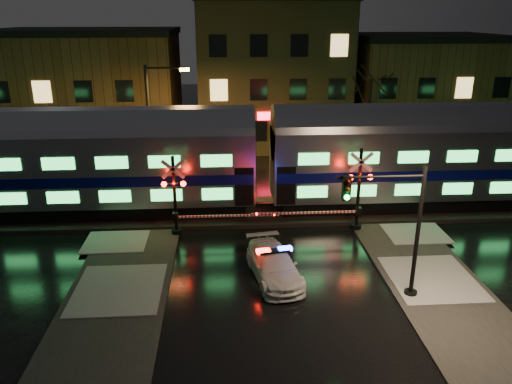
% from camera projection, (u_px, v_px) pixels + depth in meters
% --- Properties ---
extents(ground, '(120.00, 120.00, 0.00)m').
position_uv_depth(ground, '(271.00, 254.00, 23.45)').
color(ground, black).
rests_on(ground, ground).
extents(ballast, '(90.00, 4.20, 0.24)m').
position_uv_depth(ballast, '(263.00, 212.00, 28.10)').
color(ballast, black).
rests_on(ballast, ground).
extents(sidewalk_left, '(4.00, 20.00, 0.12)m').
position_uv_depth(sidewalk_left, '(102.00, 336.00, 17.39)').
color(sidewalk_left, '#2D2D2D').
rests_on(sidewalk_left, ground).
extents(sidewalk_right, '(4.00, 20.00, 0.12)m').
position_uv_depth(sidewalk_right, '(464.00, 321.00, 18.20)').
color(sidewalk_right, '#2D2D2D').
rests_on(sidewalk_right, ground).
extents(building_left, '(14.00, 10.00, 9.00)m').
position_uv_depth(building_left, '(93.00, 91.00, 41.78)').
color(building_left, '#523420').
rests_on(building_left, ground).
extents(building_mid, '(12.00, 11.00, 11.50)m').
position_uv_depth(building_mid, '(270.00, 74.00, 42.75)').
color(building_mid, brown).
rests_on(building_mid, ground).
extents(building_right, '(12.00, 10.00, 8.50)m').
position_uv_depth(building_right, '(419.00, 91.00, 43.60)').
color(building_right, '#523420').
rests_on(building_right, ground).
extents(train, '(51.00, 3.12, 5.92)m').
position_uv_depth(train, '(263.00, 156.00, 26.99)').
color(train, black).
rests_on(train, ballast).
extents(police_car, '(2.45, 4.56, 1.41)m').
position_uv_depth(police_car, '(274.00, 265.00, 21.06)').
color(police_car, silver).
rests_on(police_car, ground).
extents(crossing_signal_right, '(6.18, 0.67, 4.38)m').
position_uv_depth(crossing_signal_right, '(352.00, 198.00, 25.27)').
color(crossing_signal_right, black).
rests_on(crossing_signal_right, ground).
extents(crossing_signal_left, '(5.88, 0.66, 4.16)m').
position_uv_depth(crossing_signal_left, '(182.00, 204.00, 24.77)').
color(crossing_signal_left, black).
rests_on(crossing_signal_left, ground).
extents(traffic_light, '(3.52, 0.66, 5.44)m').
position_uv_depth(traffic_light, '(396.00, 232.00, 18.81)').
color(traffic_light, black).
rests_on(traffic_light, ground).
extents(streetlight, '(2.63, 0.27, 7.85)m').
position_uv_depth(streetlight, '(154.00, 121.00, 29.97)').
color(streetlight, black).
rests_on(streetlight, ground).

